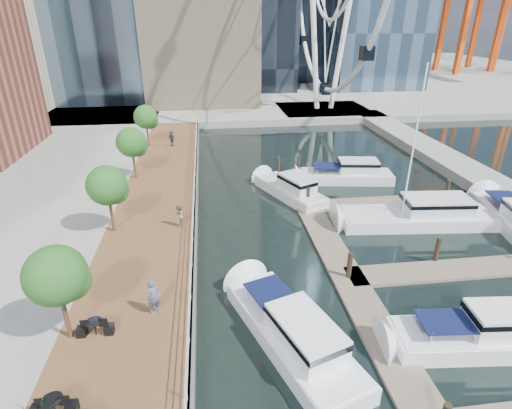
% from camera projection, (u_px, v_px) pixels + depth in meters
% --- Properties ---
extents(ground, '(520.00, 520.00, 0.00)m').
position_uv_depth(ground, '(342.00, 401.00, 16.07)').
color(ground, black).
rests_on(ground, ground).
extents(boardwalk, '(6.00, 60.00, 1.00)m').
position_uv_depth(boardwalk, '(153.00, 228.00, 28.34)').
color(boardwalk, brown).
rests_on(boardwalk, ground).
extents(seawall, '(0.25, 60.00, 1.00)m').
position_uv_depth(seawall, '(196.00, 226.00, 28.68)').
color(seawall, '#595954').
rests_on(seawall, ground).
extents(land_far, '(200.00, 114.00, 1.00)m').
position_uv_depth(land_far, '(222.00, 74.00, 107.64)').
color(land_far, gray).
rests_on(land_far, ground).
extents(breakwater, '(4.00, 60.00, 1.00)m').
position_uv_depth(breakwater, '(486.00, 183.00, 36.12)').
color(breakwater, gray).
rests_on(breakwater, ground).
extents(pier, '(14.00, 12.00, 1.00)m').
position_uv_depth(pier, '(323.00, 111.00, 64.23)').
color(pier, gray).
rests_on(pier, ground).
extents(railing, '(0.10, 60.00, 1.05)m').
position_uv_depth(railing, '(193.00, 213.00, 28.24)').
color(railing, white).
rests_on(railing, boardwalk).
extents(floating_docks, '(16.00, 34.00, 2.60)m').
position_uv_depth(floating_docks, '(413.00, 249.00, 25.75)').
color(floating_docks, '#6D6051').
rests_on(floating_docks, ground).
extents(street_trees, '(2.60, 42.60, 4.60)m').
position_uv_depth(street_trees, '(107.00, 186.00, 25.57)').
color(street_trees, '#3F2B1C').
rests_on(street_trees, ground).
extents(yacht_foreground, '(9.23, 3.23, 2.15)m').
position_uv_depth(yacht_foreground, '(478.00, 346.00, 18.77)').
color(yacht_foreground, white).
rests_on(yacht_foreground, ground).
extents(pedestrian_near, '(0.80, 0.67, 1.89)m').
position_uv_depth(pedestrian_near, '(154.00, 297.00, 19.02)').
color(pedestrian_near, '#4D5367').
rests_on(pedestrian_near, boardwalk).
extents(pedestrian_mid, '(0.70, 0.87, 1.71)m').
position_uv_depth(pedestrian_mid, '(179.00, 216.00, 27.11)').
color(pedestrian_mid, '#87765D').
rests_on(pedestrian_mid, boardwalk).
extents(pedestrian_far, '(1.03, 0.99, 1.72)m').
position_uv_depth(pedestrian_far, '(172.00, 139.00, 44.53)').
color(pedestrian_far, '#31333D').
rests_on(pedestrian_far, boardwalk).
extents(moored_yachts, '(24.04, 37.65, 11.50)m').
position_uv_depth(moored_yachts, '(413.00, 237.00, 28.20)').
color(moored_yachts, silver).
rests_on(moored_yachts, ground).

